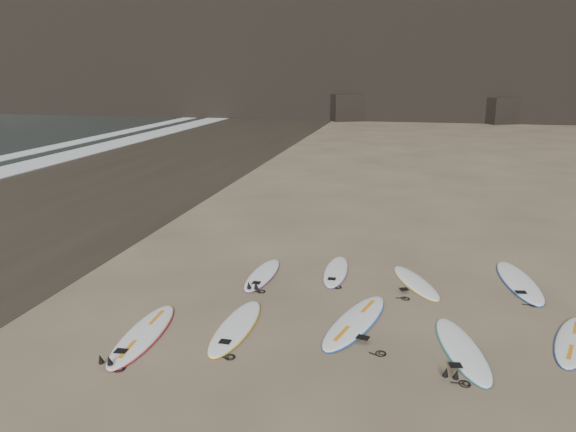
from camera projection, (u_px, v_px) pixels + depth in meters
name	position (u px, v px, depth m)	size (l,w,h in m)	color
ground	(376.00, 331.00, 10.57)	(240.00, 240.00, 0.00)	#897559
wet_sand	(69.00, 191.00, 22.71)	(12.00, 200.00, 0.01)	#383026
surfboard_0	(143.00, 334.00, 10.34)	(0.63, 2.64, 0.09)	white
surfboard_1	(236.00, 326.00, 10.66)	(0.60, 2.50, 0.09)	white
surfboard_2	(355.00, 321.00, 10.87)	(0.66, 2.77, 0.10)	white
surfboard_3	(462.00, 349.00, 9.80)	(0.60, 2.49, 0.09)	white
surfboard_4	(573.00, 341.00, 10.09)	(0.55, 2.29, 0.08)	white
surfboard_5	(262.00, 274.00, 13.36)	(0.54, 2.24, 0.08)	white
surfboard_6	(336.00, 271.00, 13.59)	(0.53, 2.21, 0.08)	white
surfboard_7	(416.00, 282.00, 12.88)	(0.53, 2.22, 0.08)	white
surfboard_8	(519.00, 281.00, 12.89)	(0.67, 2.78, 0.10)	white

